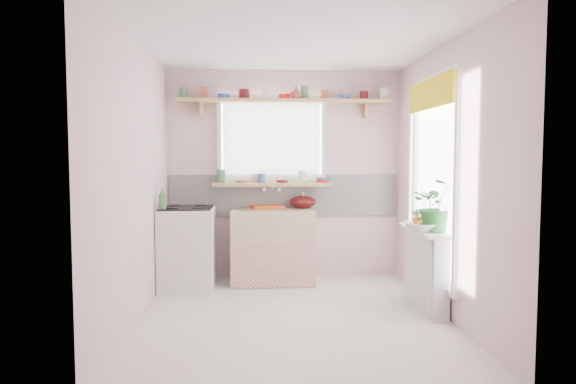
{
  "coord_description": "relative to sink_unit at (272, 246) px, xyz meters",
  "views": [
    {
      "loc": [
        -0.32,
        -4.61,
        1.47
      ],
      "look_at": [
        -0.01,
        0.55,
        1.11
      ],
      "focal_mm": 32.0,
      "sensor_mm": 36.0,
      "label": 1
    }
  ],
  "objects": [
    {
      "name": "room",
      "position": [
        0.81,
        -0.43,
        0.94
      ],
      "size": [
        3.2,
        3.2,
        3.2
      ],
      "color": "white",
      "rests_on": "ground"
    },
    {
      "name": "sink_unit",
      "position": [
        0.0,
        0.0,
        0.0
      ],
      "size": [
        0.95,
        0.65,
        1.11
      ],
      "color": "white",
      "rests_on": "ground"
    },
    {
      "name": "cooker",
      "position": [
        -0.95,
        -0.24,
        0.03
      ],
      "size": [
        0.58,
        0.58,
        0.93
      ],
      "color": "white",
      "rests_on": "ground"
    },
    {
      "name": "radiator_ledge",
      "position": [
        1.45,
        -1.09,
        -0.03
      ],
      "size": [
        0.22,
        0.95,
        0.78
      ],
      "color": "white",
      "rests_on": "ground"
    },
    {
      "name": "windowsill",
      "position": [
        -0.0,
        0.19,
        0.71
      ],
      "size": [
        1.4,
        0.22,
        0.04
      ],
      "primitive_type": "cube",
      "color": "tan",
      "rests_on": "room"
    },
    {
      "name": "pine_shelf",
      "position": [
        0.15,
        0.18,
        1.69
      ],
      "size": [
        2.52,
        0.24,
        0.04
      ],
      "primitive_type": "cube",
      "color": "tan",
      "rests_on": "room"
    },
    {
      "name": "shelf_crockery",
      "position": [
        0.15,
        0.18,
        1.76
      ],
      "size": [
        2.47,
        0.11,
        0.12
      ],
      "color": "#3F7F4C",
      "rests_on": "pine_shelf"
    },
    {
      "name": "sill_crockery",
      "position": [
        -0.05,
        0.19,
        0.78
      ],
      "size": [
        1.35,
        0.11,
        0.12
      ],
      "color": "#3F7F4C",
      "rests_on": "windowsill"
    },
    {
      "name": "dish_tray",
      "position": [
        -0.06,
        0.21,
        0.44
      ],
      "size": [
        0.41,
        0.35,
        0.04
      ],
      "primitive_type": "cube",
      "rotation": [
        0.0,
        0.0,
        0.23
      ],
      "color": "#E35414",
      "rests_on": "sink_unit"
    },
    {
      "name": "colander",
      "position": [
        0.37,
        0.21,
        0.49
      ],
      "size": [
        0.43,
        0.43,
        0.15
      ],
      "primitive_type": "ellipsoid",
      "rotation": [
        0.0,
        0.0,
        0.4
      ],
      "color": "#500D10",
      "rests_on": "sink_unit"
    },
    {
      "name": "jade_plant",
      "position": [
        1.48,
        -1.29,
        0.59
      ],
      "size": [
        0.51,
        0.47,
        0.49
      ],
      "primitive_type": "imported",
      "rotation": [
        0.0,
        0.0,
        -0.21
      ],
      "color": "#2B6D2D",
      "rests_on": "radiator_ledge"
    },
    {
      "name": "fruit_bowl",
      "position": [
        1.36,
        -1.26,
        0.38
      ],
      "size": [
        0.38,
        0.38,
        0.08
      ],
      "primitive_type": "imported",
      "rotation": [
        0.0,
        0.0,
        0.14
      ],
      "color": "silver",
      "rests_on": "radiator_ledge"
    },
    {
      "name": "herb_pot",
      "position": [
        1.36,
        -1.08,
        0.44
      ],
      "size": [
        0.11,
        0.09,
        0.19
      ],
      "primitive_type": "imported",
      "rotation": [
        0.0,
        0.0,
        -0.22
      ],
      "color": "#2B6026",
      "rests_on": "radiator_ledge"
    },
    {
      "name": "soap_bottle_sink",
      "position": [
        0.37,
        0.21,
        0.52
      ],
      "size": [
        0.11,
        0.11,
        0.2
      ],
      "primitive_type": "imported",
      "rotation": [
        0.0,
        0.0,
        -0.24
      ],
      "color": "#C9D860",
      "rests_on": "sink_unit"
    },
    {
      "name": "sill_cup",
      "position": [
        -0.18,
        0.25,
        0.78
      ],
      "size": [
        0.15,
        0.15,
        0.1
      ],
      "primitive_type": "imported",
      "rotation": [
        0.0,
        0.0,
        0.22
      ],
      "color": "beige",
      "rests_on": "windowsill"
    },
    {
      "name": "sill_bowl",
      "position": [
        0.62,
        0.25,
        0.75
      ],
      "size": [
        0.18,
        0.18,
        0.05
      ],
      "primitive_type": "imported",
      "rotation": [
        0.0,
        0.0,
        -0.06
      ],
      "color": "#2F5899",
      "rests_on": "windowsill"
    },
    {
      "name": "shelf_vase",
      "position": [
        0.28,
        0.12,
        1.78
      ],
      "size": [
        0.16,
        0.16,
        0.14
      ],
      "primitive_type": "imported",
      "rotation": [
        0.0,
        0.0,
        -0.15
      ],
      "color": "#9F4531",
      "rests_on": "pine_shelf"
    },
    {
      "name": "cooker_bottle",
      "position": [
        -1.17,
        -0.46,
        0.6
      ],
      "size": [
        0.1,
        0.1,
        0.23
      ],
      "primitive_type": "imported",
      "rotation": [
        0.0,
        0.0,
        -0.1
      ],
      "color": "#3F7E41",
      "rests_on": "cooker"
    },
    {
      "name": "fruit",
      "position": [
        1.37,
        -1.25,
        0.45
      ],
      "size": [
        0.2,
        0.14,
        0.1
      ],
      "color": "orange",
      "rests_on": "fruit_bowl"
    }
  ]
}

